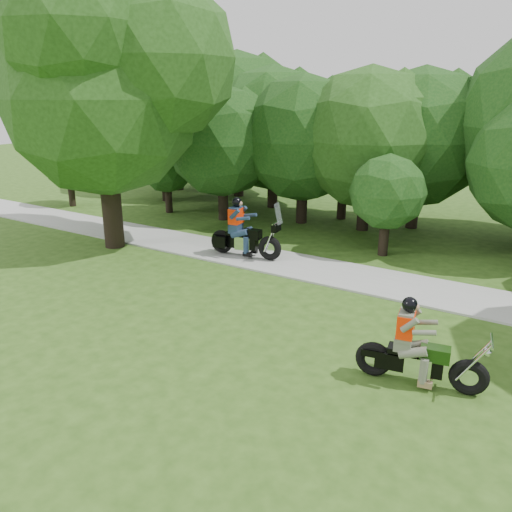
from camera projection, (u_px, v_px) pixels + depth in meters
The scene contains 6 objects.
ground at pixel (284, 470), 7.16m from camera, with size 100.00×100.00×0.00m, color #2C4C15.
walkway at pixel (427, 291), 13.59m from camera, with size 60.00×2.20×0.06m, color #9C9C97.
tree_line at pixel (485, 139), 17.76m from camera, with size 39.82×11.30×7.74m.
big_tree_west at pixel (107, 75), 16.25m from camera, with size 8.64×6.56×9.96m.
chopper_motorcycle at pixel (415, 353), 9.13m from camera, with size 2.38×0.80×1.70m.
touring_motorcycle at pixel (241, 235), 16.27m from camera, with size 2.56×0.92×1.95m.
Camera 1 is at (2.79, -5.17, 5.13)m, focal length 35.00 mm.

